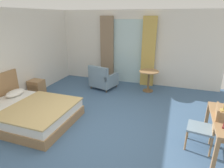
% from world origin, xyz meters
% --- Properties ---
extents(ground, '(6.44, 7.64, 0.10)m').
position_xyz_m(ground, '(0.00, 0.00, -0.05)').
color(ground, '#426084').
extents(wall_back, '(6.04, 0.12, 2.67)m').
position_xyz_m(wall_back, '(0.00, 3.56, 1.34)').
color(wall_back, silver).
rests_on(wall_back, ground).
extents(balcony_glass_door, '(1.13, 0.02, 2.35)m').
position_xyz_m(balcony_glass_door, '(-0.27, 3.48, 1.18)').
color(balcony_glass_door, silver).
rests_on(balcony_glass_door, ground).
extents(curtain_panel_left, '(0.50, 0.10, 2.46)m').
position_xyz_m(curtain_panel_left, '(-1.06, 3.38, 1.23)').
color(curtain_panel_left, '#897056').
rests_on(curtain_panel_left, ground).
extents(curtain_panel_right, '(0.48, 0.10, 2.46)m').
position_xyz_m(curtain_panel_right, '(0.51, 3.38, 1.23)').
color(curtain_panel_right, tan).
rests_on(curtain_panel_right, ground).
extents(bed, '(2.20, 1.66, 1.03)m').
position_xyz_m(bed, '(-1.84, -0.18, 0.25)').
color(bed, '#9E754C').
rests_on(bed, ground).
extents(nightstand, '(0.43, 0.38, 0.54)m').
position_xyz_m(nightstand, '(-2.64, 1.16, 0.27)').
color(nightstand, '#9E754C').
rests_on(nightstand, ground).
extents(desk_chair, '(0.52, 0.50, 0.95)m').
position_xyz_m(desk_chair, '(2.16, 0.12, 0.52)').
color(desk_chair, gray).
rests_on(desk_chair, ground).
extents(armchair_by_window, '(0.96, 0.94, 0.85)m').
position_xyz_m(armchair_by_window, '(-0.91, 2.52, 0.33)').
color(armchair_by_window, gray).
rests_on(armchair_by_window, ground).
extents(round_cafe_table, '(0.65, 0.65, 0.72)m').
position_xyz_m(round_cafe_table, '(0.67, 2.78, 0.53)').
color(round_cafe_table, '#9E754C').
rests_on(round_cafe_table, ground).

